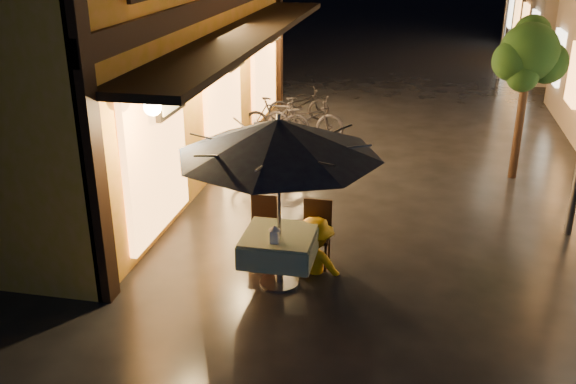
% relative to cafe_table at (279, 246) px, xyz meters
% --- Properties ---
extents(ground, '(90.00, 90.00, 0.00)m').
position_rel_cafe_table_xyz_m(ground, '(1.29, 0.53, -0.59)').
color(ground, black).
rests_on(ground, ground).
extents(street_tree, '(1.43, 1.20, 3.15)m').
position_rel_cafe_table_xyz_m(street_tree, '(3.71, 5.04, 1.83)').
color(street_tree, black).
rests_on(street_tree, ground).
extents(cafe_table, '(0.99, 0.99, 0.78)m').
position_rel_cafe_table_xyz_m(cafe_table, '(0.00, 0.00, 0.00)').
color(cafe_table, '#59595E').
rests_on(cafe_table, ground).
extents(patio_umbrella, '(2.74, 2.74, 2.46)m').
position_rel_cafe_table_xyz_m(patio_umbrella, '(0.00, 0.00, 1.56)').
color(patio_umbrella, '#59595E').
rests_on(patio_umbrella, ground).
extents(cafe_chair_left, '(0.42, 0.42, 0.97)m').
position_rel_cafe_table_xyz_m(cafe_chair_left, '(-0.40, 0.74, -0.05)').
color(cafe_chair_left, black).
rests_on(cafe_chair_left, ground).
extents(cafe_chair_right, '(0.42, 0.42, 0.97)m').
position_rel_cafe_table_xyz_m(cafe_chair_right, '(0.40, 0.74, -0.05)').
color(cafe_chair_right, black).
rests_on(cafe_chair_right, ground).
extents(table_lantern, '(0.16, 0.16, 0.25)m').
position_rel_cafe_table_xyz_m(table_lantern, '(-0.00, -0.27, 0.33)').
color(table_lantern, white).
rests_on(table_lantern, cafe_table).
extents(person_orange, '(0.79, 0.69, 1.37)m').
position_rel_cafe_table_xyz_m(person_orange, '(-0.33, 0.51, 0.10)').
color(person_orange, orange).
rests_on(person_orange, ground).
extents(person_yellow, '(1.10, 0.73, 1.58)m').
position_rel_cafe_table_xyz_m(person_yellow, '(0.41, 0.51, 0.20)').
color(person_yellow, '#FFB409').
rests_on(person_yellow, ground).
extents(bicycle_0, '(1.61, 0.83, 0.80)m').
position_rel_cafe_table_xyz_m(bicycle_0, '(-0.94, 3.43, -0.18)').
color(bicycle_0, black).
rests_on(bicycle_0, ground).
extents(bicycle_1, '(1.70, 0.78, 0.99)m').
position_rel_cafe_table_xyz_m(bicycle_1, '(-1.19, 4.51, -0.09)').
color(bicycle_1, black).
rests_on(bicycle_1, ground).
extents(bicycle_2, '(1.93, 0.70, 1.01)m').
position_rel_cafe_table_xyz_m(bicycle_2, '(-0.88, 6.67, -0.08)').
color(bicycle_2, '#222229').
rests_on(bicycle_2, ground).
extents(bicycle_3, '(1.64, 0.55, 0.97)m').
position_rel_cafe_table_xyz_m(bicycle_3, '(-1.52, 6.65, -0.10)').
color(bicycle_3, black).
rests_on(bicycle_3, ground).
extents(bicycle_4, '(1.69, 1.06, 0.84)m').
position_rel_cafe_table_xyz_m(bicycle_4, '(-1.29, 8.25, -0.17)').
color(bicycle_4, black).
rests_on(bicycle_4, ground).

